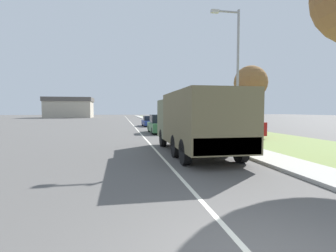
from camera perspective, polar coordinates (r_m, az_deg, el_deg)
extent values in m
plane|color=#565451|center=(43.09, -7.97, 0.58)|extent=(180.00, 180.00, 0.00)
cube|color=silver|center=(43.09, -7.97, 0.58)|extent=(0.12, 120.00, 0.00)
cube|color=#ADAAA3|center=(43.52, -2.04, 0.71)|extent=(1.80, 120.00, 0.12)
cube|color=olive|center=(44.37, 3.59, 0.70)|extent=(7.00, 120.00, 0.02)
cube|color=#606647|center=(15.56, 2.99, 1.62)|extent=(2.59, 2.22, 2.18)
cube|color=brown|center=(11.73, 7.50, 1.55)|extent=(2.59, 5.72, 2.40)
cube|color=#606647|center=(9.17, 12.88, -4.34)|extent=(2.47, 0.10, 0.60)
cube|color=red|center=(8.79, 7.11, -3.30)|extent=(0.12, 0.06, 0.12)
cube|color=red|center=(9.55, 18.32, -2.91)|extent=(0.12, 0.06, 0.12)
cylinder|color=black|center=(15.30, -1.11, -2.59)|extent=(0.30, 1.01, 1.01)
cylinder|color=black|center=(15.83, 7.12, -2.41)|extent=(0.30, 1.01, 1.01)
cylinder|color=black|center=(10.15, 3.75, -5.65)|extent=(0.30, 1.01, 1.01)
cylinder|color=black|center=(10.94, 15.53, -5.12)|extent=(0.30, 1.01, 1.01)
cylinder|color=black|center=(11.81, 1.70, -4.37)|extent=(0.30, 1.01, 1.01)
cylinder|color=black|center=(12.49, 12.08, -4.02)|extent=(0.30, 1.01, 1.01)
cube|color=#336B3D|center=(24.51, -1.73, -0.20)|extent=(1.94, 4.61, 0.76)
cube|color=black|center=(24.57, -1.77, 1.59)|extent=(1.71, 2.08, 0.77)
cylinder|color=black|center=(25.88, -4.13, -0.55)|extent=(0.20, 0.64, 0.64)
cylinder|color=black|center=(26.12, -0.33, -0.50)|extent=(0.20, 0.64, 0.64)
cylinder|color=black|center=(22.95, -3.32, -1.05)|extent=(0.20, 0.64, 0.64)
cylinder|color=black|center=(23.23, 0.94, -0.99)|extent=(0.20, 0.64, 0.64)
cube|color=navy|center=(35.28, -3.97, 0.74)|extent=(1.89, 4.68, 0.58)
cube|color=black|center=(35.35, -3.99, 1.71)|extent=(1.66, 2.11, 0.62)
cylinder|color=black|center=(36.69, -5.54, 0.61)|extent=(0.20, 0.64, 0.64)
cylinder|color=black|center=(36.87, -2.93, 0.63)|extent=(0.20, 0.64, 0.64)
cylinder|color=black|center=(33.71, -5.10, 0.36)|extent=(0.20, 0.64, 0.64)
cylinder|color=black|center=(33.90, -2.26, 0.39)|extent=(0.20, 0.64, 0.64)
cube|color=maroon|center=(22.16, 14.81, -0.38)|extent=(2.02, 5.58, 0.87)
cube|color=black|center=(23.60, 13.16, 1.81)|extent=(1.86, 2.34, 0.73)
cube|color=maroon|center=(21.08, 16.18, 0.75)|extent=(2.02, 3.24, 0.12)
cylinder|color=black|center=(23.52, 10.92, -0.80)|extent=(0.24, 0.76, 0.76)
cylinder|color=black|center=(24.22, 14.85, -0.74)|extent=(0.24, 0.76, 0.76)
cylinder|color=black|center=(20.14, 14.74, -1.55)|extent=(0.24, 0.76, 0.76)
cylinder|color=black|center=(20.96, 19.15, -1.44)|extent=(0.24, 0.76, 0.76)
cylinder|color=gray|center=(15.58, 14.92, 10.00)|extent=(0.14, 0.14, 7.60)
cylinder|color=gray|center=(16.14, 12.69, 23.13)|extent=(1.40, 0.11, 0.11)
cube|color=#B2B2AD|center=(15.89, 10.16, 23.37)|extent=(0.44, 0.24, 0.16)
cylinder|color=#4C3D2D|center=(24.02, 17.43, 2.74)|extent=(0.34, 0.34, 3.73)
sphere|color=brown|center=(24.14, 17.55, 9.06)|extent=(2.89, 2.89, 2.89)
cube|color=#B2A893|center=(82.63, -20.64, 3.36)|extent=(12.81, 9.53, 4.71)
cube|color=#514C47|center=(82.69, -20.68, 5.40)|extent=(13.32, 9.91, 1.18)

